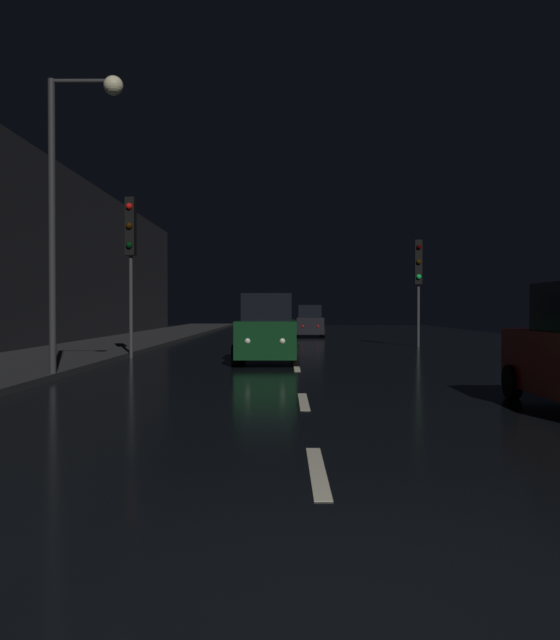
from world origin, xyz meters
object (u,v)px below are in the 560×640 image
Objects in this scene: traffic_light_far_right at (418,270)px; car_approaching_headlights at (267,331)px; traffic_light_far_left at (131,240)px; streetlamp_overhead at (73,177)px; car_distant_taillights at (309,322)px.

traffic_light_far_right reaches higher than car_approaching_headlights.
traffic_light_far_left is 0.77× the size of streetlamp_overhead.
traffic_light_far_right is 11.56m from car_distant_taillights.
traffic_light_far_right is at bearing 125.54° from traffic_light_far_left.
traffic_light_far_left is at bearing 159.61° from car_distant_taillights.
streetlamp_overhead is 25.54m from car_distant_taillights.
car_distant_taillights is (1.95, 19.37, -0.10)m from car_approaching_headlights.
traffic_light_far_right is 17.59m from streetlamp_overhead.
car_approaching_headlights is at bearing 50.33° from streetlamp_overhead.
traffic_light_far_left is 18.84m from car_distant_taillights.
car_distant_taillights is at bearing 162.23° from traffic_light_far_left.
streetlamp_overhead is 7.59m from car_approaching_headlights.
car_approaching_headlights is (-6.25, -8.92, -2.34)m from traffic_light_far_right.
traffic_light_far_left reaches higher than car_distant_taillights.
streetlamp_overhead is at bearing 4.83° from traffic_light_far_left.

